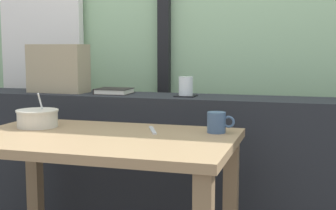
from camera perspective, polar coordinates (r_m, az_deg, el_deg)
name	(u,v)px	position (r m, az deg, el deg)	size (l,w,h in m)	color
curtain_left_panel	(41,15)	(3.18, -14.99, 10.36)	(0.56, 0.06, 2.50)	white
window_divider_post	(164,5)	(2.88, -0.48, 11.97)	(0.07, 0.05, 2.60)	black
dark_console_ledge	(162,172)	(2.50, -0.71, -8.05)	(2.80, 0.30, 0.80)	#23262B
breakfast_table	(101,164)	(1.92, -8.10, -7.07)	(1.06, 0.66, 0.70)	#826849
coaster_square	(186,96)	(2.37, 2.14, 1.10)	(0.10, 0.10, 0.01)	black
juice_glass	(186,87)	(2.37, 2.15, 2.17)	(0.07, 0.07, 0.10)	white
closed_book	(114,91)	(2.52, -6.53, 1.67)	(0.18, 0.16, 0.03)	black
throw_pillow	(58,68)	(2.65, -13.04, 4.30)	(0.32, 0.14, 0.26)	tan
soup_bowl	(38,119)	(2.15, -15.40, -1.58)	(0.18, 0.18, 0.15)	beige
fork_utensil	(153,130)	(1.98, -1.85, -3.03)	(0.02, 0.17, 0.01)	silver
ceramic_mug	(217,122)	(1.94, 5.91, -2.09)	(0.11, 0.08, 0.08)	#3D567A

